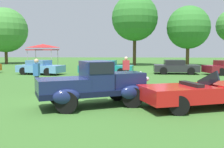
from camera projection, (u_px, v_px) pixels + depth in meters
The scene contains 12 objects.
ground_plane at pixel (76, 104), 10.07m from camera, with size 120.00×120.00×0.00m, color #386628.
feature_pickup_truck at pixel (94, 83), 9.65m from camera, with size 4.30×3.04×1.70m.
neighbor_convertible at pixel (204, 92), 9.46m from camera, with size 4.83×3.07×1.40m.
show_car_skyblue at pixel (40, 67), 22.09m from camera, with size 4.24×2.68×1.22m.
show_car_teal at pixel (106, 68), 21.83m from camera, with size 4.68×2.18×1.22m.
show_car_charcoal at pixel (176, 67), 22.56m from camera, with size 3.90×1.86×1.22m.
spectator_between_cars at pixel (37, 75), 12.50m from camera, with size 0.27×0.42×1.69m.
spectator_by_row at pixel (126, 69), 16.12m from camera, with size 0.44×0.32×1.69m.
canopy_tent_left_field at pixel (43, 47), 27.40m from camera, with size 2.77×2.77×2.71m.
treeline_far_left at pixel (5, 30), 38.10m from camera, with size 6.55×6.55×8.27m.
treeline_mid_left at pixel (135, 18), 34.03m from camera, with size 6.09×6.09×9.34m.
treeline_center at pixel (188, 28), 33.66m from camera, with size 5.59×5.59×7.80m.
Camera 1 is at (1.95, -9.82, 2.13)m, focal length 41.38 mm.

